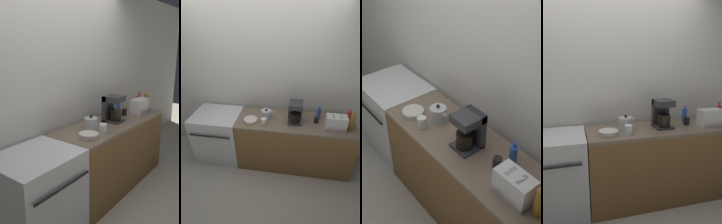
% 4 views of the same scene
% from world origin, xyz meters
% --- Properties ---
extents(ground_plane, '(12.00, 12.00, 0.00)m').
position_xyz_m(ground_plane, '(0.00, 0.00, 0.00)').
color(ground_plane, beige).
extents(wall_back, '(8.00, 0.05, 2.60)m').
position_xyz_m(wall_back, '(0.00, 0.69, 1.30)').
color(wall_back, silver).
rests_on(wall_back, ground_plane).
extents(stove, '(0.76, 0.67, 0.88)m').
position_xyz_m(stove, '(-0.65, 0.32, 0.45)').
color(stove, silver).
rests_on(stove, ground_plane).
extents(counter_block, '(1.80, 0.61, 0.88)m').
position_xyz_m(counter_block, '(0.64, 0.31, 0.44)').
color(counter_block, brown).
rests_on(counter_block, ground_plane).
extents(kettle, '(0.19, 0.15, 0.18)m').
position_xyz_m(kettle, '(0.18, 0.32, 0.95)').
color(kettle, silver).
rests_on(kettle, counter_block).
extents(toaster, '(0.28, 0.16, 0.20)m').
position_xyz_m(toaster, '(1.21, 0.22, 0.98)').
color(toaster, white).
rests_on(toaster, counter_block).
extents(coffee_maker, '(0.20, 0.23, 0.33)m').
position_xyz_m(coffee_maker, '(0.62, 0.31, 1.05)').
color(coffee_maker, '#333338').
rests_on(coffee_maker, counter_block).
extents(bottle_amber, '(0.06, 0.06, 0.29)m').
position_xyz_m(bottle_amber, '(1.41, 0.22, 1.00)').
color(bottle_amber, '#9E6B23').
rests_on(bottle_amber, counter_block).
extents(bottle_blue, '(0.06, 0.06, 0.21)m').
position_xyz_m(bottle_blue, '(0.98, 0.45, 0.97)').
color(bottle_blue, '#2D56B7').
rests_on(bottle_blue, counter_block).
extents(bottle_red, '(0.07, 0.07, 0.26)m').
position_xyz_m(bottle_red, '(1.39, 0.32, 0.99)').
color(bottle_red, '#B72828').
rests_on(bottle_red, counter_block).
extents(cup_black, '(0.07, 0.07, 0.10)m').
position_xyz_m(cup_black, '(0.94, 0.32, 0.93)').
color(cup_black, black).
rests_on(cup_black, counter_block).
extents(cup_white, '(0.08, 0.08, 0.10)m').
position_xyz_m(cup_white, '(0.17, 0.15, 0.93)').
color(cup_white, white).
rests_on(cup_white, counter_block).
extents(bowl, '(0.20, 0.20, 0.05)m').
position_xyz_m(bowl, '(-0.04, 0.19, 0.91)').
color(bowl, beige).
rests_on(bowl, counter_block).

